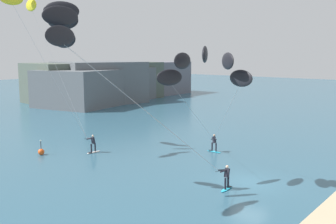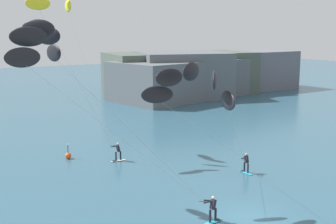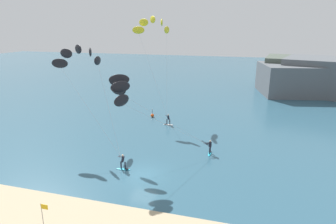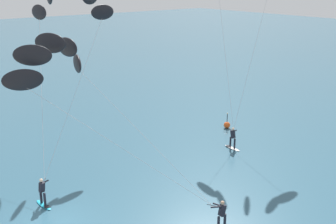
# 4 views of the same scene
# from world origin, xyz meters

# --- Properties ---
(kitesurfer_nearshore) EXTENTS (11.32, 9.48, 12.03)m
(kitesurfer_nearshore) POSITION_xyz_m (-10.13, 6.66, 10.35)
(kitesurfer_nearshore) COLOR #23ADD1
(kitesurfer_nearshore) RESTS_ON ground
(kitesurfer_mid_water) EXTENTS (11.05, 8.53, 9.57)m
(kitesurfer_mid_water) POSITION_xyz_m (-2.67, 2.12, 7.97)
(kitesurfer_mid_water) COLOR #23ADD1
(kitesurfer_mid_water) RESTS_ON ground
(marker_buoy) EXTENTS (0.56, 0.56, 1.38)m
(marker_buoy) POSITION_xyz_m (-5.07, 18.17, 0.30)
(marker_buoy) COLOR #EA5119
(marker_buoy) RESTS_ON ground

